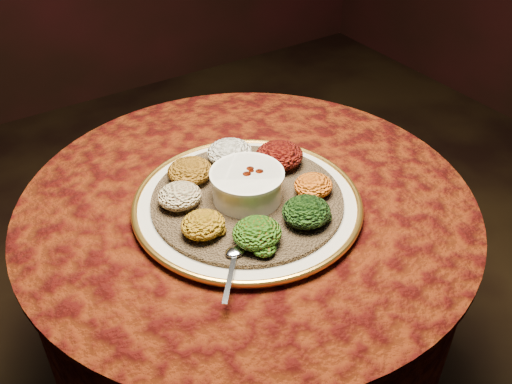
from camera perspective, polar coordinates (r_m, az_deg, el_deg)
table at (r=1.31m, az=-0.81°, el=-6.89°), size 0.96×0.96×0.73m
platter at (r=1.16m, az=-0.87°, el=-1.17°), size 0.57×0.57×0.02m
injera at (r=1.16m, az=-0.88°, el=-0.75°), size 0.41×0.41×0.01m
stew_bowl at (r=1.13m, az=-0.90°, el=0.88°), size 0.15×0.15×0.06m
spoon at (r=1.02m, az=-2.15°, el=-6.36°), size 0.10×0.11×0.01m
portion_ayib at (r=1.25m, az=-2.66°, el=3.96°), size 0.10×0.10×0.05m
portion_kitfo at (r=1.24m, az=2.34°, el=3.69°), size 0.11×0.10×0.05m
portion_tikil at (r=1.16m, az=5.76°, el=0.66°), size 0.08×0.08×0.04m
portion_gomen at (r=1.09m, az=5.05°, el=-1.97°), size 0.10×0.09×0.05m
portion_mixveg at (r=1.04m, az=0.10°, el=-4.11°), size 0.09×0.09×0.04m
portion_kik at (r=1.06m, az=-5.32°, el=-3.27°), size 0.08×0.08×0.04m
portion_timatim at (r=1.13m, az=-7.65°, el=-0.39°), size 0.09×0.08×0.04m
portion_shiro at (r=1.20m, az=-6.62°, el=2.11°), size 0.10×0.09×0.05m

